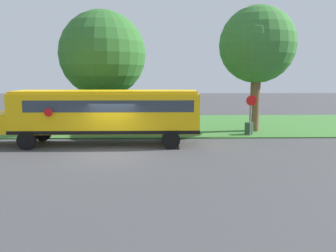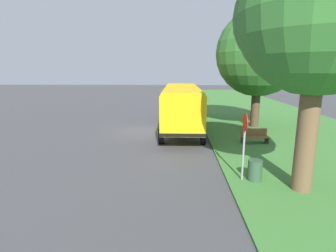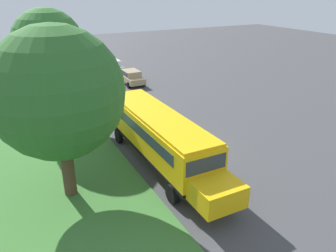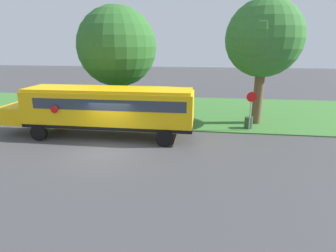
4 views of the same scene
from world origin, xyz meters
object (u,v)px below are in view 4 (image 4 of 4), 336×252
stop_sign (251,107)px  park_bench (174,115)px  oak_tree_roadside_mid (263,39)px  trash_bin (248,123)px  oak_tree_beside_bus (117,46)px  school_bus (105,108)px

stop_sign → park_bench: bearing=-110.4°
oak_tree_roadside_mid → trash_bin: oak_tree_roadside_mid is taller
oak_tree_beside_bus → park_bench: size_ratio=5.28×
oak_tree_roadside_mid → park_bench: oak_tree_roadside_mid is taller
oak_tree_beside_bus → stop_sign: oak_tree_beside_bus is taller
school_bus → oak_tree_beside_bus: 6.82m
stop_sign → trash_bin: size_ratio=3.04×
school_bus → stop_sign: school_bus is taller
trash_bin → oak_tree_roadside_mid: bearing=152.9°
trash_bin → oak_tree_beside_bus: bearing=-105.8°
stop_sign → oak_tree_beside_bus: bearing=-108.4°
park_bench → trash_bin: (1.55, 5.48, -0.02)m
park_bench → trash_bin: 5.70m
school_bus → oak_tree_roadside_mid: 11.56m
park_bench → school_bus: bearing=-41.7°
oak_tree_beside_bus → park_bench: 7.08m
stop_sign → park_bench: size_ratio=1.66×
school_bus → oak_tree_roadside_mid: bearing=112.1°
park_bench → trash_bin: park_bench is taller
oak_tree_beside_bus → oak_tree_roadside_mid: oak_tree_roadside_mid is taller
school_bus → oak_tree_beside_bus: (-5.68, -0.83, 3.68)m
park_bench → trash_bin: size_ratio=1.83×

